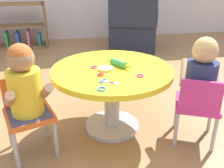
{
  "coord_description": "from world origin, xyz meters",
  "views": [
    {
      "loc": [
        -0.33,
        -1.75,
        1.2
      ],
      "look_at": [
        0.0,
        0.0,
        0.39
      ],
      "focal_mm": 41.2,
      "sensor_mm": 36.0,
      "label": 1
    }
  ],
  "objects_px": {
    "child_chair_left": "(28,112)",
    "armchair_dark": "(134,29)",
    "seated_child_right": "(201,74)",
    "craft_table": "(112,83)",
    "child_chair_right": "(197,105)",
    "seated_child_left": "(24,83)",
    "craft_scissors": "(107,82)",
    "bookshelf_low": "(17,28)",
    "rolling_pin": "(119,63)"
  },
  "relations": [
    {
      "from": "seated_child_left",
      "to": "rolling_pin",
      "type": "distance_m",
      "value": 0.7
    },
    {
      "from": "child_chair_left",
      "to": "craft_scissors",
      "type": "distance_m",
      "value": 0.58
    },
    {
      "from": "seated_child_right",
      "to": "child_chair_right",
      "type": "bearing_deg",
      "value": -114.31
    },
    {
      "from": "child_chair_right",
      "to": "seated_child_left",
      "type": "bearing_deg",
      "value": 175.5
    },
    {
      "from": "craft_table",
      "to": "armchair_dark",
      "type": "xyz_separation_m",
      "value": [
        0.75,
        2.15,
        -0.09
      ]
    },
    {
      "from": "craft_table",
      "to": "seated_child_left",
      "type": "xyz_separation_m",
      "value": [
        -0.6,
        -0.2,
        0.14
      ]
    },
    {
      "from": "child_chair_left",
      "to": "child_chair_right",
      "type": "bearing_deg",
      "value": -6.29
    },
    {
      "from": "child_chair_left",
      "to": "bookshelf_low",
      "type": "distance_m",
      "value": 2.75
    },
    {
      "from": "craft_table",
      "to": "rolling_pin",
      "type": "relative_size",
      "value": 4.47
    },
    {
      "from": "bookshelf_low",
      "to": "rolling_pin",
      "type": "xyz_separation_m",
      "value": [
        1.12,
        -2.52,
        0.23
      ]
    },
    {
      "from": "child_chair_right",
      "to": "child_chair_left",
      "type": "bearing_deg",
      "value": 173.71
    },
    {
      "from": "craft_table",
      "to": "seated_child_right",
      "type": "relative_size",
      "value": 1.78
    },
    {
      "from": "armchair_dark",
      "to": "craft_scissors",
      "type": "bearing_deg",
      "value": -109.21
    },
    {
      "from": "bookshelf_low",
      "to": "craft_scissors",
      "type": "distance_m",
      "value": 2.97
    },
    {
      "from": "child_chair_left",
      "to": "armchair_dark",
      "type": "xyz_separation_m",
      "value": [
        1.37,
        2.31,
        0.0
      ]
    },
    {
      "from": "child_chair_left",
      "to": "craft_table",
      "type": "bearing_deg",
      "value": 14.87
    },
    {
      "from": "bookshelf_low",
      "to": "child_chair_left",
      "type": "bearing_deg",
      "value": -80.54
    },
    {
      "from": "craft_table",
      "to": "bookshelf_low",
      "type": "bearing_deg",
      "value": 112.68
    },
    {
      "from": "rolling_pin",
      "to": "child_chair_left",
      "type": "bearing_deg",
      "value": -164.26
    },
    {
      "from": "child_chair_right",
      "to": "armchair_dark",
      "type": "distance_m",
      "value": 2.45
    },
    {
      "from": "craft_table",
      "to": "seated_child_left",
      "type": "relative_size",
      "value": 1.78
    },
    {
      "from": "armchair_dark",
      "to": "craft_table",
      "type": "bearing_deg",
      "value": -109.3
    },
    {
      "from": "seated_child_right",
      "to": "seated_child_left",
      "type": "bearing_deg",
      "value": 177.32
    },
    {
      "from": "armchair_dark",
      "to": "seated_child_left",
      "type": "bearing_deg",
      "value": -119.94
    },
    {
      "from": "craft_table",
      "to": "child_chair_right",
      "type": "bearing_deg",
      "value": -27.45
    },
    {
      "from": "bookshelf_low",
      "to": "rolling_pin",
      "type": "distance_m",
      "value": 2.77
    },
    {
      "from": "seated_child_right",
      "to": "rolling_pin",
      "type": "height_order",
      "value": "seated_child_right"
    },
    {
      "from": "child_chair_left",
      "to": "bookshelf_low",
      "type": "bearing_deg",
      "value": 99.46
    },
    {
      "from": "seated_child_left",
      "to": "seated_child_right",
      "type": "relative_size",
      "value": 1.0
    },
    {
      "from": "bookshelf_low",
      "to": "child_chair_right",
      "type": "bearing_deg",
      "value": -60.19
    },
    {
      "from": "craft_table",
      "to": "seated_child_left",
      "type": "height_order",
      "value": "seated_child_left"
    },
    {
      "from": "seated_child_right",
      "to": "bookshelf_low",
      "type": "bearing_deg",
      "value": 120.38
    },
    {
      "from": "armchair_dark",
      "to": "seated_child_right",
      "type": "bearing_deg",
      "value": -94.12
    },
    {
      "from": "child_chair_left",
      "to": "armchair_dark",
      "type": "bearing_deg",
      "value": 59.43
    },
    {
      "from": "craft_table",
      "to": "child_chair_left",
      "type": "distance_m",
      "value": 0.64
    },
    {
      "from": "seated_child_left",
      "to": "armchair_dark",
      "type": "xyz_separation_m",
      "value": [
        1.35,
        2.35,
        -0.22
      ]
    },
    {
      "from": "seated_child_right",
      "to": "rolling_pin",
      "type": "relative_size",
      "value": 2.51
    },
    {
      "from": "seated_child_right",
      "to": "armchair_dark",
      "type": "distance_m",
      "value": 2.42
    },
    {
      "from": "armchair_dark",
      "to": "rolling_pin",
      "type": "relative_size",
      "value": 4.53
    },
    {
      "from": "child_chair_left",
      "to": "seated_child_right",
      "type": "xyz_separation_m",
      "value": [
        1.19,
        -0.09,
        0.23
      ]
    },
    {
      "from": "craft_scissors",
      "to": "child_chair_left",
      "type": "bearing_deg",
      "value": 171.54
    },
    {
      "from": "child_chair_right",
      "to": "bookshelf_low",
      "type": "height_order",
      "value": "bookshelf_low"
    },
    {
      "from": "child_chair_right",
      "to": "armchair_dark",
      "type": "xyz_separation_m",
      "value": [
        0.19,
        2.44,
        0.0
      ]
    },
    {
      "from": "craft_table",
      "to": "rolling_pin",
      "type": "xyz_separation_m",
      "value": [
        0.06,
        0.03,
        0.15
      ]
    },
    {
      "from": "child_chair_left",
      "to": "seated_child_right",
      "type": "bearing_deg",
      "value": -4.47
    },
    {
      "from": "armchair_dark",
      "to": "craft_scissors",
      "type": "xyz_separation_m",
      "value": [
        -0.83,
        -2.39,
        0.21
      ]
    },
    {
      "from": "craft_scissors",
      "to": "rolling_pin",
      "type": "bearing_deg",
      "value": 62.92
    },
    {
      "from": "bookshelf_low",
      "to": "armchair_dark",
      "type": "xyz_separation_m",
      "value": [
        1.82,
        -0.4,
        -0.0
      ]
    },
    {
      "from": "bookshelf_low",
      "to": "craft_scissors",
      "type": "bearing_deg",
      "value": -70.57
    },
    {
      "from": "seated_child_right",
      "to": "armchair_dark",
      "type": "xyz_separation_m",
      "value": [
        0.17,
        2.41,
        -0.22
      ]
    }
  ]
}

